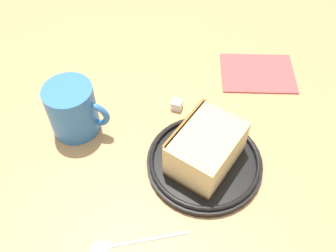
{
  "coord_description": "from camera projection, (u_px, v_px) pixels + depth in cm",
  "views": [
    {
      "loc": [
        -32.78,
        15.94,
        49.16
      ],
      "look_at": [
        1.39,
        1.2,
        3.0
      ],
      "focal_mm": 40.02,
      "sensor_mm": 36.0,
      "label": 1
    }
  ],
  "objects": [
    {
      "name": "ground_plane",
      "position": [
        178.0,
        148.0,
        0.63
      ],
      "size": [
        138.36,
        138.36,
        3.59
      ],
      "primitive_type": "cube",
      "color": "tan"
    },
    {
      "name": "small_plate",
      "position": [
        204.0,
        162.0,
        0.58
      ],
      "size": [
        17.8,
        17.8,
        1.82
      ],
      "color": "black",
      "rests_on": "ground_plane"
    },
    {
      "name": "cake_slice",
      "position": [
        205.0,
        148.0,
        0.55
      ],
      "size": [
        13.12,
        13.89,
        6.29
      ],
      "color": "#9E662D",
      "rests_on": "small_plate"
    },
    {
      "name": "tea_mug",
      "position": [
        73.0,
        109.0,
        0.59
      ],
      "size": [
        8.26,
        9.15,
        8.93
      ],
      "color": "#3372BF",
      "rests_on": "ground_plane"
    },
    {
      "name": "teaspoon",
      "position": [
        119.0,
        244.0,
        0.5
      ],
      "size": [
        4.21,
        13.5,
        0.8
      ],
      "color": "silver",
      "rests_on": "ground_plane"
    },
    {
      "name": "folded_napkin",
      "position": [
        258.0,
        72.0,
        0.71
      ],
      "size": [
        15.33,
        16.86,
        0.6
      ],
      "primitive_type": "cube",
      "rotation": [
        0.0,
        0.0,
        -0.44
      ],
      "color": "#B24C4C",
      "rests_on": "ground_plane"
    },
    {
      "name": "sugar_cube",
      "position": [
        177.0,
        105.0,
        0.65
      ],
      "size": [
        2.4,
        2.4,
        1.7
      ],
      "primitive_type": "cube",
      "rotation": [
        0.0,
        0.0,
        0.85
      ],
      "color": "white",
      "rests_on": "ground_plane"
    }
  ]
}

